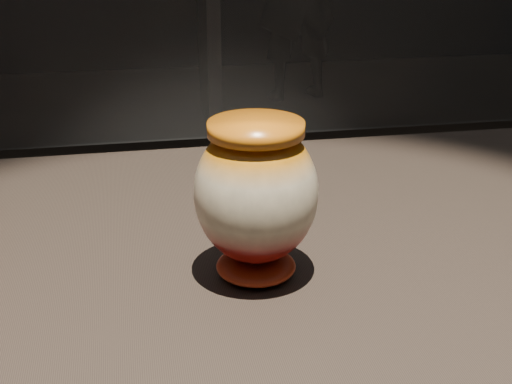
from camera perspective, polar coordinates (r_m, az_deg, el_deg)
main_vase at (r=0.77m, az=0.00°, el=-0.23°), size 0.16×0.16×0.18m
back_shelf at (r=4.41m, az=-15.16°, el=13.26°), size 2.00×0.60×0.90m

